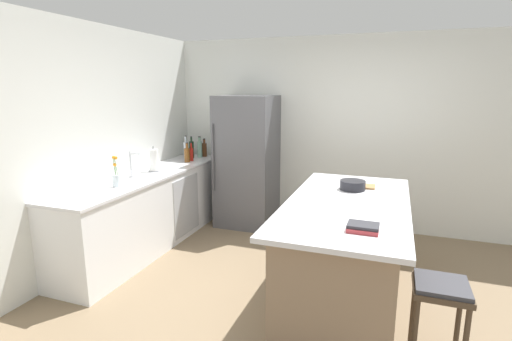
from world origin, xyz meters
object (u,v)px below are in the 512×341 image
at_px(bar_stool, 440,299).
at_px(syrup_bottle, 204,149).
at_px(cutting_board, 360,186).
at_px(flower_vase, 116,177).
at_px(paper_towel_roll, 154,161).
at_px(gin_bottle, 200,149).
at_px(cookbook_stack, 363,227).
at_px(sink_faucet, 132,164).
at_px(soda_bottle, 186,150).
at_px(refrigerator, 247,161).
at_px(kitchen_island, 345,251).
at_px(hot_sauce_bottle, 191,154).
at_px(wine_bottle, 192,149).
at_px(mixing_bowl, 353,185).
at_px(whiskey_bottle, 187,154).

distance_m(bar_stool, syrup_bottle, 3.94).
distance_m(bar_stool, cutting_board, 1.50).
distance_m(flower_vase, paper_towel_roll, 0.78).
height_order(gin_bottle, cookbook_stack, gin_bottle).
relative_size(sink_faucet, soda_bottle, 0.89).
relative_size(sink_faucet, cookbook_stack, 1.38).
distance_m(flower_vase, cutting_board, 2.51).
relative_size(refrigerator, cutting_board, 5.94).
height_order(kitchen_island, hot_sauce_bottle, hot_sauce_bottle).
bearing_deg(flower_vase, wine_bottle, 92.85).
bearing_deg(paper_towel_roll, cookbook_stack, -26.35).
height_order(flower_vase, paper_towel_roll, flower_vase).
distance_m(syrup_bottle, cookbook_stack, 3.50).
height_order(soda_bottle, mixing_bowl, soda_bottle).
distance_m(gin_bottle, cookbook_stack, 3.46).
height_order(refrigerator, bar_stool, refrigerator).
distance_m(wine_bottle, hot_sauce_bottle, 0.23).
height_order(kitchen_island, wine_bottle, wine_bottle).
height_order(bar_stool, whiskey_bottle, whiskey_bottle).
xyz_separation_m(kitchen_island, cutting_board, (0.05, 0.58, 0.47)).
height_order(kitchen_island, flower_vase, flower_vase).
relative_size(gin_bottle, wine_bottle, 0.98).
distance_m(hot_sauce_bottle, mixing_bowl, 2.51).
relative_size(paper_towel_roll, syrup_bottle, 1.16).
bearing_deg(gin_bottle, kitchen_island, -35.53).
height_order(sink_faucet, flower_vase, flower_vase).
distance_m(gin_bottle, hot_sauce_bottle, 0.30).
bearing_deg(wine_bottle, gin_bottle, 48.27).
distance_m(refrigerator, flower_vase, 1.94).
bearing_deg(bar_stool, hot_sauce_bottle, 145.65).
distance_m(paper_towel_roll, soda_bottle, 0.88).
bearing_deg(kitchen_island, mixing_bowl, 90.78).
distance_m(soda_bottle, mixing_bowl, 2.68).
distance_m(bar_stool, flower_vase, 3.15).
xyz_separation_m(flower_vase, wine_bottle, (-0.09, 1.75, 0.03)).
bearing_deg(whiskey_bottle, hot_sauce_bottle, 80.43).
bearing_deg(whiskey_bottle, gin_bottle, 91.40).
height_order(refrigerator, mixing_bowl, refrigerator).
xyz_separation_m(bar_stool, cookbook_stack, (-0.53, 0.02, 0.43)).
relative_size(flower_vase, hot_sauce_bottle, 1.24).
distance_m(bar_stool, mixing_bowl, 1.42).
height_order(kitchen_island, cutting_board, cutting_board).
bearing_deg(hot_sauce_bottle, sink_faucet, -96.51).
bearing_deg(sink_faucet, hot_sauce_bottle, 83.49).
xyz_separation_m(paper_towel_roll, gin_bottle, (0.07, 1.07, -0.01)).
xyz_separation_m(sink_faucet, wine_bottle, (0.02, 1.35, -0.03)).
height_order(sink_faucet, cutting_board, sink_faucet).
height_order(flower_vase, soda_bottle, soda_bottle).
relative_size(flower_vase, cutting_board, 1.06).
bearing_deg(bar_stool, kitchen_island, 135.90).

